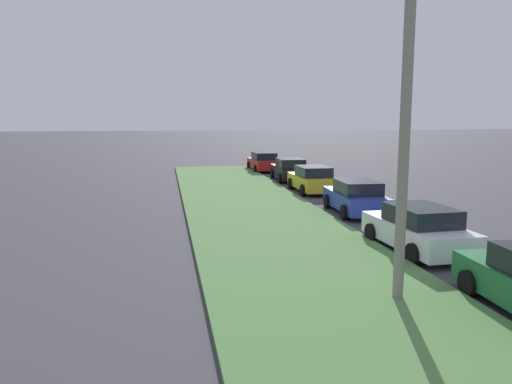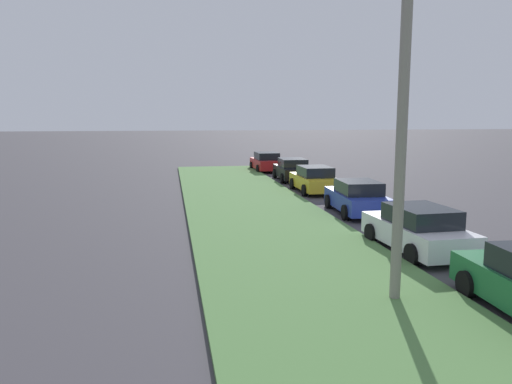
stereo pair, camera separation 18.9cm
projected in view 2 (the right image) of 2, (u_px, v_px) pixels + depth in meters
name	position (u px, v px, depth m)	size (l,w,h in m)	color
grass_median	(326.00, 290.00, 12.03)	(60.00, 6.00, 0.12)	#517F42
parked_car_white	(418.00, 230.00, 15.56)	(4.37, 2.16, 1.47)	silver
parked_car_blue	(357.00, 198.00, 21.70)	(4.39, 2.20, 1.47)	#23389E
parked_car_yellow	(314.00, 180.00, 27.84)	(4.31, 2.03, 1.47)	gold
parked_car_black	(292.00, 170.00, 32.96)	(4.35, 2.12, 1.47)	black
parked_car_red	(266.00, 162.00, 38.62)	(4.34, 2.09, 1.47)	red
streetlight	(415.00, 109.00, 10.91)	(1.06, 2.81, 7.50)	gray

